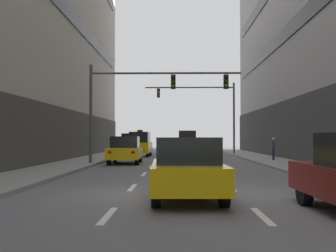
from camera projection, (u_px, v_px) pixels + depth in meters
ground_plane at (183, 196)px, 11.83m from camera, size 120.00×120.00×0.00m
lane_stripe_l1_s3 at (108, 215)px, 8.86m from camera, size 0.16×2.00×0.01m
lane_stripe_l1_s4 at (132, 187)px, 13.86m from camera, size 0.16×2.00×0.01m
lane_stripe_l1_s5 at (144, 174)px, 18.86m from camera, size 0.16×2.00×0.01m
lane_stripe_l1_s6 at (151, 166)px, 23.85m from camera, size 0.16×2.00×0.01m
lane_stripe_l1_s7 at (155, 161)px, 28.85m from camera, size 0.16×2.00×0.01m
lane_stripe_l1_s8 at (158, 158)px, 33.85m from camera, size 0.16×2.00×0.01m
lane_stripe_l1_s9 at (160, 155)px, 38.85m from camera, size 0.16×2.00×0.01m
lane_stripe_l1_s10 at (162, 153)px, 43.84m from camera, size 0.16×2.00×0.01m
lane_stripe_l2_s3 at (262, 216)px, 8.80m from camera, size 0.16×2.00×0.01m
lane_stripe_l2_s4 at (231, 188)px, 13.80m from camera, size 0.16×2.00×0.01m
lane_stripe_l2_s5 at (216, 174)px, 18.80m from camera, size 0.16×2.00×0.01m
lane_stripe_l2_s6 at (208, 166)px, 23.79m from camera, size 0.16×2.00×0.01m
lane_stripe_l2_s7 at (202, 161)px, 28.79m from camera, size 0.16×2.00×0.01m
lane_stripe_l2_s8 at (198, 158)px, 33.79m from camera, size 0.16×2.00×0.01m
lane_stripe_l2_s9 at (196, 155)px, 38.78m from camera, size 0.16×2.00×0.01m
lane_stripe_l2_s10 at (193, 153)px, 43.78m from camera, size 0.16×2.00×0.01m
taxi_driving_0 at (187, 169)px, 11.16m from camera, size 1.96×4.43×1.82m
taxi_driving_1 at (125, 150)px, 26.37m from camera, size 1.98×4.58×1.89m
taxi_driving_2 at (140, 144)px, 36.34m from camera, size 1.91×4.40×2.29m
traffic_signal_0 at (145, 92)px, 25.00m from camera, size 9.00×0.35×5.82m
traffic_signal_1 at (208, 105)px, 39.55m from camera, size 8.41×0.35×6.63m
pedestrian_0 at (273, 147)px, 27.95m from camera, size 0.25×0.53×1.50m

